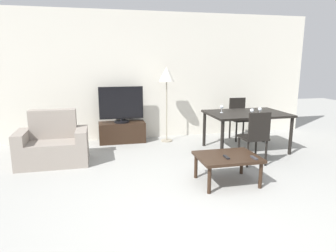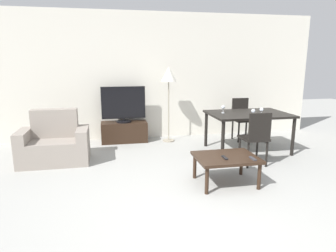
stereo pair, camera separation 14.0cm
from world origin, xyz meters
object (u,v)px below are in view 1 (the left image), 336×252
dining_table (246,116)px  wine_glass_right (260,110)px  dining_chair_near (255,135)px  wine_glass_center (252,111)px  remote_primary (226,157)px  wine_glass_left (222,107)px  armchair (53,145)px  floor_lamp (167,78)px  remote_secondary (254,158)px  dining_chair_far (239,116)px  tv (121,105)px  tv_stand (122,132)px  coffee_table (227,159)px

dining_table → wine_glass_right: wine_glass_right is taller
dining_chair_near → wine_glass_center: 0.53m
remote_primary → wine_glass_left: bearing=69.5°
wine_glass_center → armchair: bearing=172.4°
dining_table → floor_lamp: floor_lamp is taller
wine_glass_center → wine_glass_right: bearing=24.7°
dining_table → floor_lamp: size_ratio=0.93×
floor_lamp → remote_secondary: (0.62, -2.58, -0.93)m
dining_chair_far → wine_glass_left: bearing=-135.0°
remote_secondary → wine_glass_center: bearing=63.8°
dining_chair_far → remote_secondary: (-0.96, -2.42, -0.09)m
dining_chair_far → wine_glass_left: size_ratio=6.13×
dining_chair_far → remote_secondary: bearing=-111.7°
remote_primary → dining_chair_far: bearing=60.3°
armchair → wine_glass_center: (3.36, -0.45, 0.53)m
dining_table → dining_chair_near: 0.87m
dining_chair_far → floor_lamp: size_ratio=0.57×
tv → dining_chair_near: (2.00, -1.93, -0.29)m
floor_lamp → tv_stand: bearing=171.1°
armchair → tv: tv is taller
coffee_table → wine_glass_left: wine_glass_left is taller
armchair → dining_chair_near: 3.34m
coffee_table → remote_secondary: bearing=-33.9°
tv → dining_chair_near: tv is taller
tv → floor_lamp: floor_lamp is taller
armchair → tv: 1.71m
tv_stand → remote_secondary: bearing=-60.4°
tv → remote_secondary: bearing=-60.4°
dining_table → remote_secondary: (-0.71, -1.60, -0.25)m
remote_secondary → wine_glass_right: 1.56m
dining_chair_near → floor_lamp: floor_lamp is taller
wine_glass_right → dining_chair_near: bearing=-124.6°
remote_secondary → dining_chair_near: bearing=60.3°
dining_table → remote_primary: dining_table is taller
tv_stand → wine_glass_center: bearing=-35.9°
dining_chair_near → remote_secondary: dining_chair_near is taller
coffee_table → tv: bearing=116.4°
armchair → dining_chair_near: dining_chair_near is taller
wine_glass_right → tv_stand: bearing=148.2°
wine_glass_right → coffee_table: bearing=-135.1°
dining_table → dining_chair_far: 0.87m
tv_stand → floor_lamp: (0.93, -0.15, 1.13)m
armchair → dining_table: bearing=-0.4°
dining_chair_far → wine_glass_right: 1.20m
dining_chair_far → tv_stand: bearing=172.9°
dining_chair_far → wine_glass_right: (-0.17, -1.14, 0.33)m
tv_stand → dining_chair_far: size_ratio=1.07×
armchair → floor_lamp: floor_lamp is taller
tv → wine_glass_left: tv is taller
armchair → remote_primary: bearing=-32.0°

